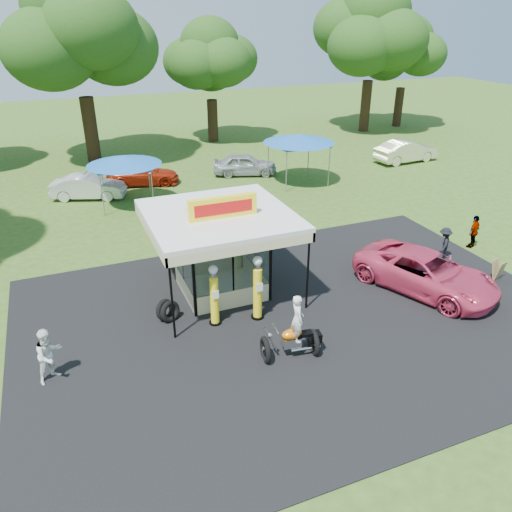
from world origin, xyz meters
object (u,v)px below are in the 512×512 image
(motorcycle, at_px, (295,332))
(bg_car_e, at_px, (406,151))
(gas_pump_left, at_px, (214,297))
(tent_east, at_px, (299,139))
(gas_station_kiosk, at_px, (220,251))
(gas_pump_right, at_px, (258,289))
(a_frame_sign, at_px, (498,270))
(spectator_east_a, at_px, (444,244))
(bg_car_a, at_px, (88,187))
(pink_sedan, at_px, (426,272))
(bg_car_c, at_px, (245,164))
(kiosk_car, at_px, (205,258))
(spectator_east_b, at_px, (474,232))
(bg_car_b, at_px, (142,174))
(spectator_west, at_px, (49,355))
(tent_west, at_px, (124,161))

(motorcycle, height_order, bg_car_e, motorcycle)
(gas_pump_left, distance_m, tent_east, 17.35)
(gas_station_kiosk, xyz_separation_m, motorcycle, (0.85, -4.95, -0.87))
(gas_pump_right, xyz_separation_m, a_frame_sign, (10.51, -1.08, -0.78))
(spectator_east_a, distance_m, bg_car_a, 20.40)
(motorcycle, height_order, pink_sedan, motorcycle)
(a_frame_sign, xyz_separation_m, bg_car_c, (-4.44, 18.10, 0.30))
(motorcycle, height_order, spectator_east_a, motorcycle)
(gas_pump_left, height_order, spectator_east_a, gas_pump_left)
(kiosk_car, bearing_deg, bg_car_c, -28.27)
(motorcycle, xyz_separation_m, spectator_east_b, (11.64, 4.35, -0.10))
(gas_pump_right, bearing_deg, tent_east, 58.43)
(gas_station_kiosk, bearing_deg, spectator_east_b, -2.77)
(spectator_east_a, relative_size, bg_car_c, 0.36)
(pink_sedan, height_order, bg_car_b, pink_sedan)
(gas_station_kiosk, bearing_deg, bg_car_e, 34.62)
(bg_car_b, distance_m, bg_car_e, 19.43)
(motorcycle, xyz_separation_m, bg_car_a, (-4.68, 18.58, -0.20))
(motorcycle, distance_m, a_frame_sign, 10.35)
(gas_pump_right, relative_size, bg_car_e, 0.52)
(gas_pump_left, bearing_deg, motorcycle, -56.12)
(bg_car_e, bearing_deg, spectator_west, 118.61)
(spectator_east_a, bearing_deg, tent_west, -90.12)
(bg_car_b, bearing_deg, bg_car_a, 126.74)
(gas_station_kiosk, xyz_separation_m, spectator_west, (-6.54, -3.20, -0.88))
(bg_car_b, bearing_deg, gas_station_kiosk, -164.95)
(bg_car_c, bearing_deg, spectator_east_a, -147.83)
(gas_station_kiosk, bearing_deg, a_frame_sign, -17.62)
(spectator_east_b, distance_m, tent_west, 18.84)
(tent_east, bearing_deg, bg_car_b, 160.21)
(a_frame_sign, relative_size, spectator_east_a, 0.57)
(bg_car_a, bearing_deg, spectator_east_a, -116.62)
(a_frame_sign, xyz_separation_m, spectator_west, (-17.63, 0.32, 0.46))
(gas_station_kiosk, height_order, bg_car_c, gas_station_kiosk)
(gas_station_kiosk, height_order, bg_car_e, gas_station_kiosk)
(gas_station_kiosk, relative_size, spectator_east_b, 3.33)
(spectator_east_b, height_order, tent_east, tent_east)
(pink_sedan, xyz_separation_m, spectator_east_a, (2.63, 1.96, -0.03))
(spectator_east_b, xyz_separation_m, bg_car_c, (-5.84, 15.18, -0.08))
(kiosk_car, bearing_deg, gas_pump_left, 167.53)
(spectator_east_a, xyz_separation_m, tent_east, (-1.03, 12.77, 2.13))
(bg_car_e, bearing_deg, gas_pump_right, 126.23)
(tent_west, xyz_separation_m, tent_east, (11.09, 0.17, 0.24))
(pink_sedan, bearing_deg, gas_pump_right, 152.26)
(bg_car_b, xyz_separation_m, tent_east, (9.57, -3.44, 2.22))
(spectator_east_b, relative_size, tent_west, 0.39)
(gas_pump_right, bearing_deg, bg_car_e, 40.20)
(pink_sedan, bearing_deg, gas_pump_left, 151.69)
(gas_station_kiosk, height_order, gas_pump_right, gas_station_kiosk)
(spectator_east_a, bearing_deg, spectator_west, -36.88)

